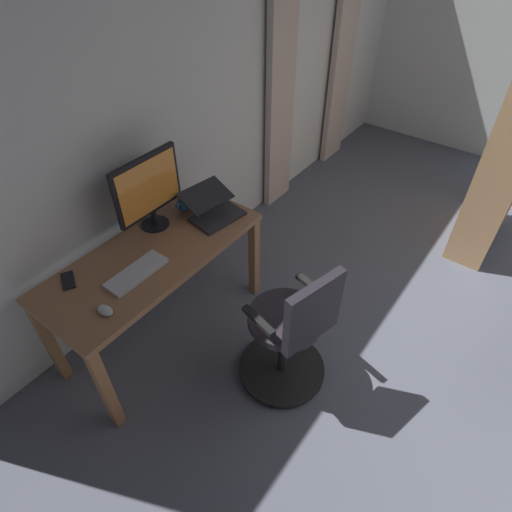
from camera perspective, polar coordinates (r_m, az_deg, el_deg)
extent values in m
cube|color=silver|center=(3.46, -3.47, 23.04)|extent=(5.39, 0.10, 2.65)
cube|color=#C3AFA2|center=(4.76, 11.64, 25.36)|extent=(0.37, 0.06, 2.28)
cube|color=#C3AFA2|center=(3.85, 3.37, 22.14)|extent=(0.35, 0.06, 2.28)
cube|color=#916140|center=(2.66, -13.67, 0.19)|extent=(1.42, 0.61, 0.04)
cube|color=#976743|center=(3.12, -0.27, -0.24)|extent=(0.06, 0.06, 0.70)
cube|color=#98643D|center=(2.57, -19.50, -16.57)|extent=(0.06, 0.06, 0.70)
cube|color=#906545|center=(3.39, -7.44, 3.39)|extent=(0.06, 0.06, 0.70)
cube|color=olive|center=(2.89, -25.97, -10.35)|extent=(0.06, 0.06, 0.70)
cylinder|color=black|center=(2.88, 3.46, -14.72)|extent=(0.56, 0.56, 0.02)
sphere|color=black|center=(3.00, 7.22, -12.21)|extent=(0.05, 0.05, 0.05)
sphere|color=black|center=(3.03, 1.48, -11.08)|extent=(0.05, 0.05, 0.05)
sphere|color=black|center=(2.88, -1.83, -15.12)|extent=(0.05, 0.05, 0.05)
sphere|color=black|center=(2.76, 2.22, -19.23)|extent=(0.05, 0.05, 0.05)
sphere|color=black|center=(2.84, 8.13, -17.15)|extent=(0.05, 0.05, 0.05)
cylinder|color=black|center=(2.69, 3.67, -11.94)|extent=(0.06, 0.06, 0.48)
cylinder|color=#2A2329|center=(2.48, 3.94, -8.36)|extent=(0.53, 0.53, 0.05)
cube|color=black|center=(2.21, 7.70, -7.57)|extent=(0.37, 0.14, 0.42)
cube|color=black|center=(2.29, 0.32, -8.65)|extent=(0.10, 0.24, 0.03)
cube|color=black|center=(2.48, 7.54, -4.07)|extent=(0.10, 0.24, 0.03)
cylinder|color=black|center=(2.85, -13.35, 4.20)|extent=(0.18, 0.18, 0.01)
cylinder|color=black|center=(2.82, -13.52, 5.04)|extent=(0.04, 0.04, 0.09)
cube|color=black|center=(2.69, -14.39, 9.12)|extent=(0.49, 0.03, 0.39)
cube|color=orange|center=(2.68, -14.15, 9.02)|extent=(0.45, 0.01, 0.34)
cube|color=#B7BCC1|center=(2.52, -15.73, -2.18)|extent=(0.37, 0.14, 0.02)
cube|color=#232328|center=(2.85, -5.18, 5.30)|extent=(0.36, 0.27, 0.02)
cube|color=#232328|center=(2.85, -6.76, 8.07)|extent=(0.36, 0.26, 0.08)
ellipsoid|color=#B7BCC1|center=(2.36, -19.60, -6.89)|extent=(0.06, 0.10, 0.04)
cube|color=black|center=(2.61, -23.92, -3.03)|extent=(0.13, 0.16, 0.01)
cylinder|color=teal|center=(2.95, -9.58, 7.23)|extent=(0.08, 0.08, 0.10)
torus|color=teal|center=(2.92, -10.32, 6.82)|extent=(0.07, 0.01, 0.07)
cube|color=tan|center=(3.49, 30.16, 10.29)|extent=(0.04, 0.30, 1.84)
cube|color=tan|center=(3.87, 29.71, 13.37)|extent=(0.85, 0.04, 1.84)
cube|color=tan|center=(4.21, 28.02, 4.05)|extent=(0.78, 0.30, 0.04)
cube|color=tan|center=(4.02, 29.69, 8.14)|extent=(0.78, 0.30, 0.04)
cube|color=gold|center=(4.17, 28.52, 5.23)|extent=(0.05, 0.25, 0.16)
cube|color=#329D5A|center=(3.87, 30.02, 9.18)|extent=(0.06, 0.27, 0.24)
cube|color=#C2393D|center=(4.06, 28.23, 4.78)|extent=(0.06, 0.26, 0.21)
cube|color=teal|center=(3.76, 29.29, 7.74)|extent=(0.03, 0.25, 0.16)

